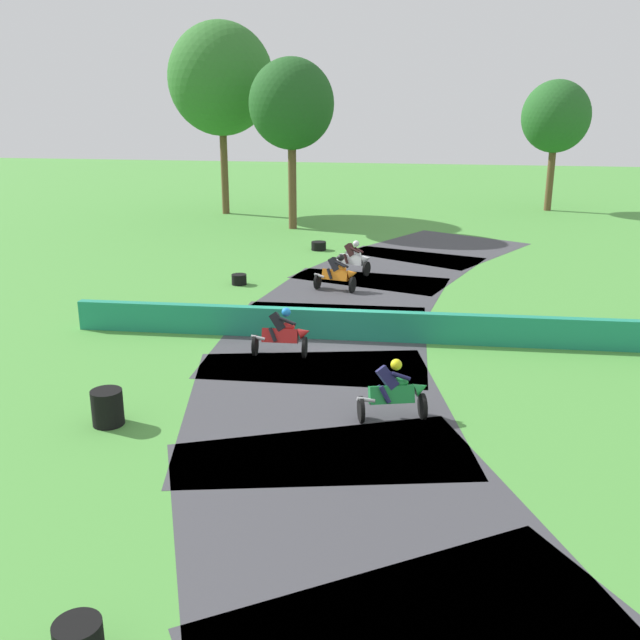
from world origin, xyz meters
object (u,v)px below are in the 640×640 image
tire_stack_near (319,246)px  tire_stack_mid_b (174,324)px  motorcycle_lead_white (353,258)px  motorcycle_fourth_green (395,391)px  motorcycle_trailing_red (283,333)px  tire_stack_mid_a (239,279)px  motorcycle_chase_orange (338,273)px  tire_stack_far (107,407)px

tire_stack_near → tire_stack_mid_b: same height
motorcycle_lead_white → tire_stack_near: 5.03m
motorcycle_lead_white → motorcycle_fourth_green: motorcycle_lead_white is taller
motorcycle_trailing_red → tire_stack_mid_a: size_ratio=2.91×
motorcycle_chase_orange → tire_stack_far: size_ratio=2.14×
motorcycle_lead_white → tire_stack_mid_b: motorcycle_lead_white is taller
motorcycle_trailing_red → tire_stack_mid_a: (-3.35, 7.46, -0.43)m
tire_stack_far → motorcycle_chase_orange: bearing=74.5°
motorcycle_fourth_green → tire_stack_far: size_ratio=2.09×
tire_stack_mid_b → tire_stack_far: size_ratio=0.80×
motorcycle_trailing_red → motorcycle_fourth_green: size_ratio=1.00×
motorcycle_lead_white → tire_stack_mid_a: size_ratio=2.97×
motorcycle_trailing_red → tire_stack_mid_b: bearing=156.6°
tire_stack_far → tire_stack_near: bearing=85.6°
motorcycle_fourth_green → tire_stack_far: (-6.21, -1.38, -0.23)m
tire_stack_near → tire_stack_far: (-1.49, -19.40, 0.20)m
motorcycle_trailing_red → tire_stack_far: (-2.87, -5.01, -0.23)m
motorcycle_lead_white → tire_stack_far: motorcycle_lead_white is taller
motorcycle_fourth_green → tire_stack_mid_b: 8.90m
motorcycle_trailing_red → tire_stack_near: motorcycle_trailing_red is taller
tire_stack_mid_a → motorcycle_chase_orange: bearing=-3.4°
motorcycle_trailing_red → motorcycle_fourth_green: (3.33, -3.62, -0.00)m
motorcycle_chase_orange → motorcycle_fourth_green: size_ratio=1.02×
tire_stack_mid_a → motorcycle_trailing_red: bearing=-65.8°
motorcycle_fourth_green → tire_stack_near: (-4.71, 18.02, -0.43)m
motorcycle_fourth_green → motorcycle_chase_orange: bearing=104.5°
motorcycle_fourth_green → tire_stack_mid_b: motorcycle_fourth_green is taller
tire_stack_near → tire_stack_far: tire_stack_far is taller
motorcycle_trailing_red → motorcycle_lead_white: bearing=85.4°
tire_stack_mid_a → tire_stack_mid_b: same height
motorcycle_trailing_red → tire_stack_far: size_ratio=2.10×
motorcycle_chase_orange → tire_stack_mid_a: 3.91m
tire_stack_near → motorcycle_fourth_green: bearing=-75.3°
tire_stack_mid_a → tire_stack_near: bearing=74.2°
motorcycle_chase_orange → tire_stack_near: 7.43m
motorcycle_lead_white → motorcycle_trailing_red: 9.92m
tire_stack_mid_a → tire_stack_mid_b: 5.83m
motorcycle_lead_white → motorcycle_trailing_red: motorcycle_lead_white is taller
motorcycle_lead_white → motorcycle_fourth_green: bearing=-79.4°
motorcycle_chase_orange → tire_stack_mid_a: (-3.87, 0.23, -0.45)m
motorcycle_fourth_green → tire_stack_far: 6.36m
motorcycle_chase_orange → motorcycle_trailing_red: motorcycle_chase_orange is taller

